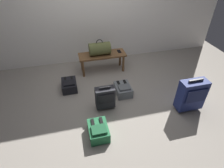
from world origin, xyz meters
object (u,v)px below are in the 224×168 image
object	(u,v)px
suitcase_upright_navy	(191,95)
cell_phone	(119,51)
bench	(102,57)
duffel_bag_olive	(100,49)
suitcase_small_charcoal	(105,97)
backpack_grey	(123,89)
backpack_green	(98,131)
backpack_dark	(69,85)

from	to	relation	value
suitcase_upright_navy	cell_phone	bearing A→B (deg)	116.24
cell_phone	suitcase_upright_navy	bearing A→B (deg)	-63.76
bench	duffel_bag_olive	bearing A→B (deg)	-180.00
bench	suitcase_small_charcoal	distance (m)	1.21
backpack_grey	backpack_green	distance (m)	1.05
cell_phone	suitcase_small_charcoal	bearing A→B (deg)	-115.47
backpack_green	bench	bearing A→B (deg)	76.42
bench	backpack_grey	bearing A→B (deg)	-76.50
bench	cell_phone	distance (m)	0.39
cell_phone	backpack_green	size ratio (longest dim) A/B	0.38
backpack_grey	backpack_dark	world-z (taller)	same
bench	cell_phone	size ratio (longest dim) A/B	6.94
duffel_bag_olive	cell_phone	bearing A→B (deg)	3.83
cell_phone	backpack_green	distance (m)	1.95
bench	backpack_green	world-z (taller)	bench
duffel_bag_olive	backpack_green	xyz separation A→B (m)	(-0.37, -1.72, -0.45)
bench	backpack_dark	distance (m)	0.95
duffel_bag_olive	suitcase_upright_navy	xyz separation A→B (m)	(1.21, -1.55, -0.22)
suitcase_small_charcoal	backpack_green	size ratio (longest dim) A/B	1.21
duffel_bag_olive	suitcase_small_charcoal	size ratio (longest dim) A/B	0.96
bench	backpack_grey	size ratio (longest dim) A/B	2.63
suitcase_upright_navy	bench	bearing A→B (deg)	126.80
suitcase_small_charcoal	cell_phone	bearing A→B (deg)	64.53
duffel_bag_olive	cell_phone	size ratio (longest dim) A/B	3.06
bench	backpack_grey	distance (m)	0.94
cell_phone	suitcase_small_charcoal	world-z (taller)	suitcase_small_charcoal
cell_phone	backpack_green	world-z (taller)	cell_phone
backpack_green	duffel_bag_olive	bearing A→B (deg)	77.96
backpack_green	backpack_grey	bearing A→B (deg)	53.17
backpack_dark	backpack_green	distance (m)	1.27
cell_phone	backpack_grey	xyz separation A→B (m)	(-0.17, -0.91, -0.32)
suitcase_upright_navy	backpack_dark	xyz separation A→B (m)	(-1.93, 1.05, -0.23)
suitcase_upright_navy	duffel_bag_olive	bearing A→B (deg)	127.94
bench	duffel_bag_olive	world-z (taller)	duffel_bag_olive
duffel_bag_olive	backpack_dark	xyz separation A→B (m)	(-0.72, -0.50, -0.45)
suitcase_small_charcoal	backpack_dark	xyz separation A→B (m)	(-0.57, 0.69, -0.15)
bench	cell_phone	world-z (taller)	cell_phone
duffel_bag_olive	backpack_green	world-z (taller)	duffel_bag_olive
suitcase_upright_navy	backpack_grey	distance (m)	1.18
suitcase_upright_navy	backpack_dark	distance (m)	2.21
backpack_green	suitcase_small_charcoal	bearing A→B (deg)	67.73
bench	backpack_grey	xyz separation A→B (m)	(0.21, -0.88, -0.25)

